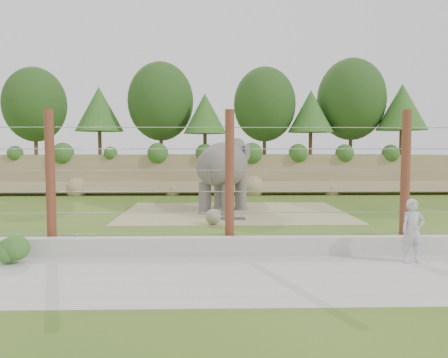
{
  "coord_description": "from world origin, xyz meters",
  "views": [
    {
      "loc": [
        -0.45,
        -16.73,
        2.91
      ],
      "look_at": [
        0.0,
        2.0,
        1.6
      ],
      "focal_mm": 35.0,
      "sensor_mm": 36.0,
      "label": 1
    }
  ],
  "objects_px": {
    "stone_ball": "(213,217)",
    "barrier_fence": "(230,181)",
    "elephant": "(223,176)",
    "zookeeper": "(413,231)"
  },
  "relations": [
    {
      "from": "elephant",
      "to": "zookeeper",
      "type": "relative_size",
      "value": 2.54
    },
    {
      "from": "stone_ball",
      "to": "zookeeper",
      "type": "xyz_separation_m",
      "value": [
        5.07,
        -5.63,
        0.5
      ]
    },
    {
      "from": "elephant",
      "to": "stone_ball",
      "type": "bearing_deg",
      "value": -75.05
    },
    {
      "from": "elephant",
      "to": "barrier_fence",
      "type": "distance_m",
      "value": 7.72
    },
    {
      "from": "elephant",
      "to": "barrier_fence",
      "type": "bearing_deg",
      "value": -67.37
    },
    {
      "from": "elephant",
      "to": "barrier_fence",
      "type": "height_order",
      "value": "barrier_fence"
    },
    {
      "from": "stone_ball",
      "to": "barrier_fence",
      "type": "distance_m",
      "value": 4.57
    },
    {
      "from": "stone_ball",
      "to": "barrier_fence",
      "type": "height_order",
      "value": "barrier_fence"
    },
    {
      "from": "stone_ball",
      "to": "elephant",
      "type": "bearing_deg",
      "value": 82.3
    },
    {
      "from": "stone_ball",
      "to": "barrier_fence",
      "type": "relative_size",
      "value": 0.03
    }
  ]
}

